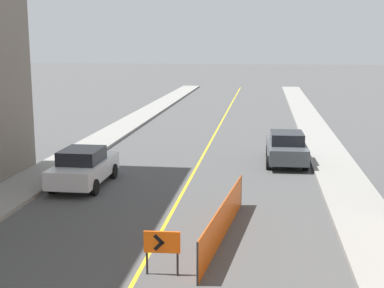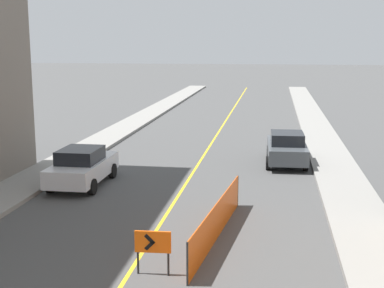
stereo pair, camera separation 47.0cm
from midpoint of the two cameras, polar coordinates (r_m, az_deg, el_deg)
The scene contains 7 objects.
lane_stripe at distance 34.46m, azimuth 2.04°, elevation 1.03°, with size 0.12×73.60×0.01m.
sidewalk_left at distance 35.66m, azimuth -8.40°, elevation 1.38°, with size 2.13×73.60×0.17m.
sidewalk_right at distance 34.43m, azimuth 12.85°, elevation 0.89°, with size 2.13×73.60×0.17m.
arrow_barricade_primary at distance 13.77m, azimuth -4.22°, elevation -10.63°, with size 0.93×0.11×1.16m.
safety_mesh_fence at distance 16.32m, azimuth 2.55°, elevation -8.10°, with size 0.81×6.76×1.12m.
parked_car_curb_near at distance 22.49m, azimuth -12.07°, elevation -2.41°, with size 1.93×4.30×1.59m.
parked_car_curb_mid at distance 26.35m, azimuth 9.53°, elevation -0.39°, with size 1.95×4.35×1.59m.
Camera 1 is at (3.09, 2.97, 5.84)m, focal length 50.00 mm.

